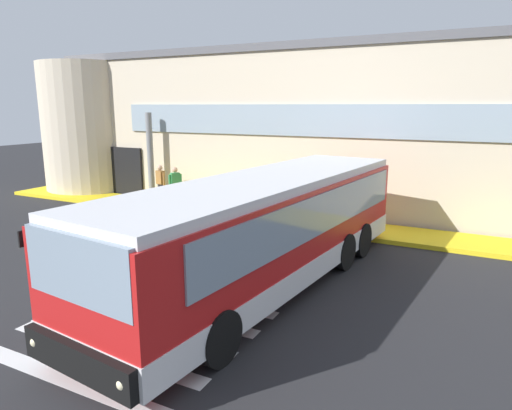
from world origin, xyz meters
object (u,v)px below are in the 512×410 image
passenger_near_column (161,182)px  bus_main_foreground (266,233)px  entry_support_column (150,157)px  safety_bollard_yellow (219,212)px  passenger_by_doorway (175,184)px

passenger_near_column → bus_main_foreground: bearing=-36.8°
entry_support_column → safety_bollard_yellow: 5.25m
bus_main_foreground → passenger_by_doorway: 9.14m
bus_main_foreground → safety_bollard_yellow: (-4.16, 4.56, -0.88)m
bus_main_foreground → passenger_by_doorway: size_ratio=6.52×
entry_support_column → safety_bollard_yellow: (4.65, -1.80, -1.65)m
passenger_by_doorway → entry_support_column: bearing=161.9°
passenger_near_column → safety_bollard_yellow: 4.16m
passenger_by_doorway → safety_bollard_yellow: passenger_by_doorway is taller
entry_support_column → bus_main_foreground: 10.89m
safety_bollard_yellow → bus_main_foreground: bearing=-47.6°
entry_support_column → passenger_near_column: bearing=-24.5°
passenger_near_column → passenger_by_doorway: (0.94, -0.21, 0.03)m
entry_support_column → passenger_by_doorway: size_ratio=2.33×
passenger_near_column → passenger_by_doorway: 0.96m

